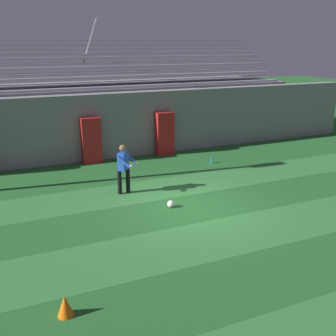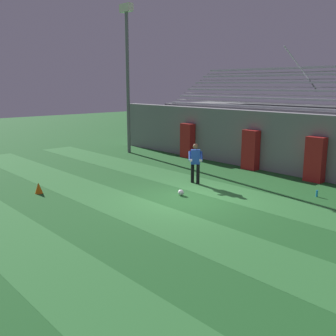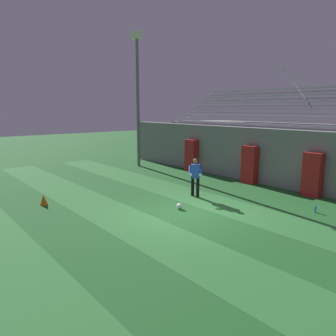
% 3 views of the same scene
% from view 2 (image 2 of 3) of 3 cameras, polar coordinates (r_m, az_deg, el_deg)
% --- Properties ---
extents(ground_plane, '(80.00, 80.00, 0.00)m').
position_cam_2_polar(ground_plane, '(14.12, 2.75, -4.64)').
color(ground_plane, '#236028').
extents(turf_stripe_near, '(28.00, 1.98, 0.01)m').
position_cam_2_polar(turf_stripe_near, '(11.00, -20.49, -10.35)').
color(turf_stripe_near, '#337A38').
rests_on(turf_stripe_near, ground).
extents(turf_stripe_mid, '(28.00, 1.98, 0.01)m').
position_cam_2_polar(turf_stripe_mid, '(12.83, -3.81, -6.38)').
color(turf_stripe_mid, '#337A38').
rests_on(turf_stripe_mid, ground).
extents(turf_stripe_far, '(28.00, 1.98, 0.01)m').
position_cam_2_polar(turf_stripe_far, '(15.47, 7.79, -3.24)').
color(turf_stripe_far, '#337A38').
rests_on(turf_stripe_far, ground).
extents(back_wall, '(24.00, 0.60, 2.80)m').
position_cam_2_polar(back_wall, '(18.87, 17.01, 3.44)').
color(back_wall, gray).
rests_on(back_wall, ground).
extents(padding_pillar_gate_left, '(0.79, 0.44, 1.91)m').
position_cam_2_polar(padding_pillar_gate_left, '(19.39, 11.90, 2.59)').
color(padding_pillar_gate_left, '#B21E1E').
rests_on(padding_pillar_gate_left, ground).
extents(padding_pillar_gate_right, '(0.79, 0.44, 1.91)m').
position_cam_2_polar(padding_pillar_gate_right, '(17.67, 20.57, 1.18)').
color(padding_pillar_gate_right, '#B21E1E').
rests_on(padding_pillar_gate_right, ground).
extents(padding_pillar_far_left, '(0.79, 0.44, 1.91)m').
position_cam_2_polar(padding_pillar_far_left, '(22.18, 2.86, 4.00)').
color(padding_pillar_far_left, '#B21E1E').
rests_on(padding_pillar_far_left, ground).
extents(bleacher_stand, '(18.00, 4.75, 5.83)m').
position_cam_2_polar(bleacher_stand, '(21.19, 20.83, 4.37)').
color(bleacher_stand, gray).
rests_on(bleacher_stand, ground).
extents(floodlight_pole, '(0.90, 0.36, 8.51)m').
position_cam_2_polar(floodlight_pole, '(23.71, -5.92, 15.08)').
color(floodlight_pole, slate).
rests_on(floodlight_pole, ground).
extents(goalkeeper, '(0.74, 0.74, 1.67)m').
position_cam_2_polar(goalkeeper, '(16.27, 4.00, 1.04)').
color(goalkeeper, black).
rests_on(goalkeeper, ground).
extents(soccer_ball, '(0.22, 0.22, 0.22)m').
position_cam_2_polar(soccer_ball, '(14.64, 1.88, -3.58)').
color(soccer_ball, white).
rests_on(soccer_ball, ground).
extents(traffic_cone, '(0.30, 0.30, 0.42)m').
position_cam_2_polar(traffic_cone, '(15.67, -18.26, -2.77)').
color(traffic_cone, orange).
rests_on(traffic_cone, ground).
extents(water_bottle, '(0.07, 0.07, 0.24)m').
position_cam_2_polar(water_bottle, '(15.47, 20.80, -3.49)').
color(water_bottle, '#1E8CD8').
rests_on(water_bottle, ground).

